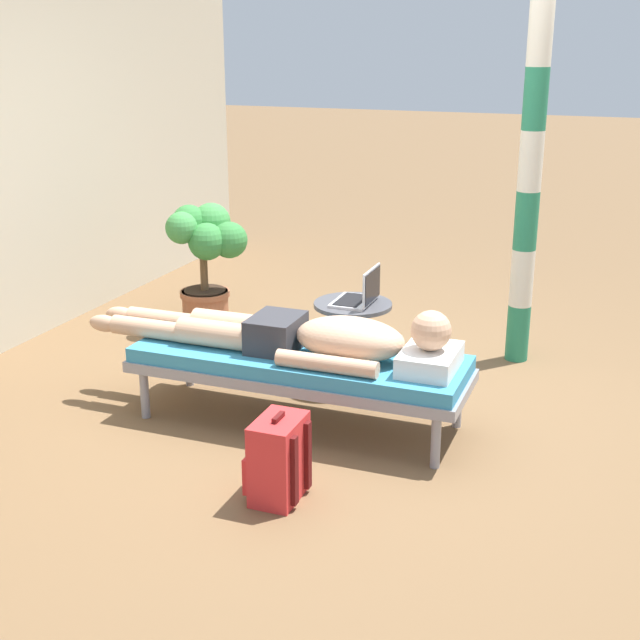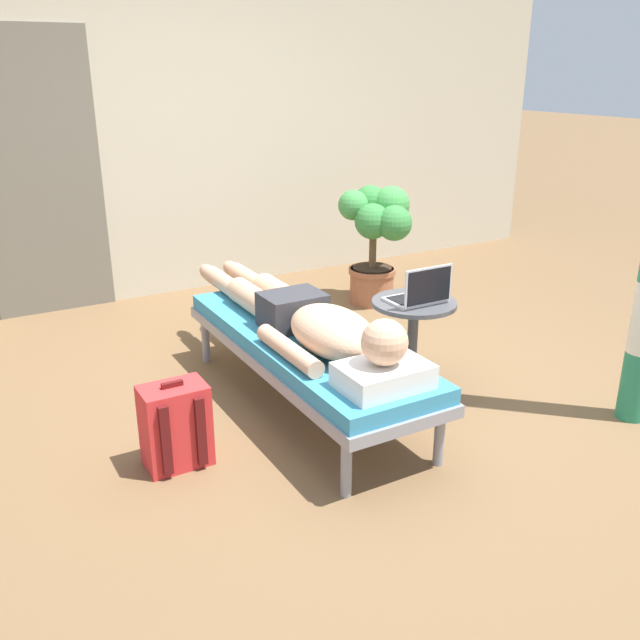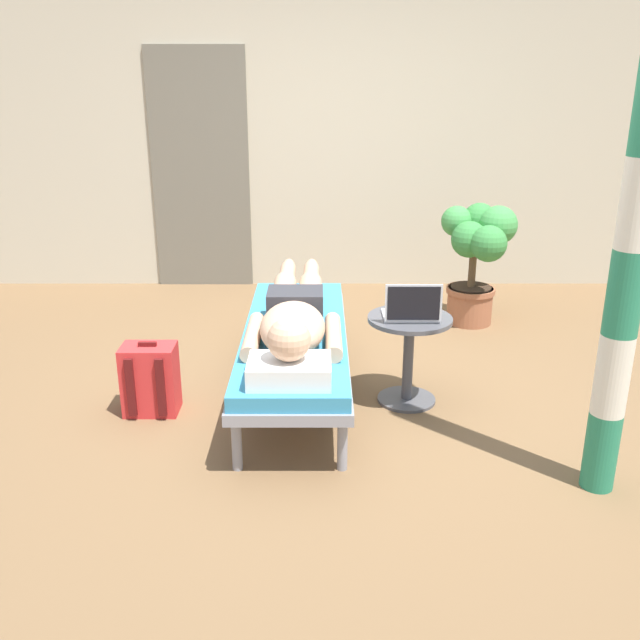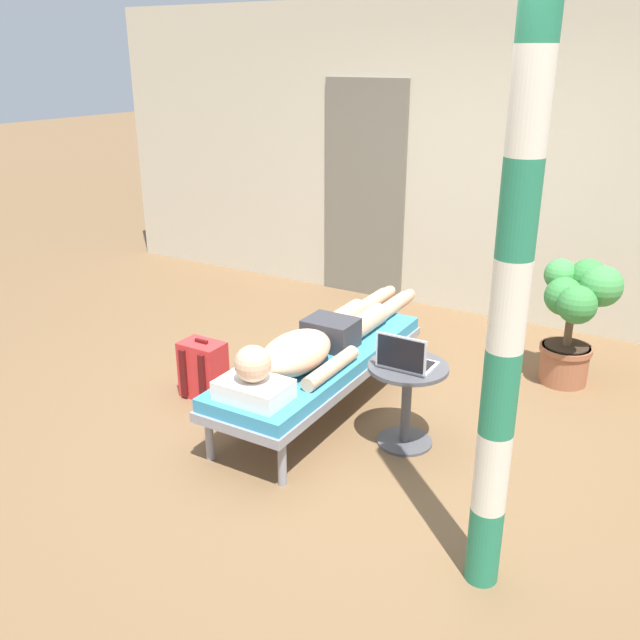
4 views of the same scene
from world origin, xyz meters
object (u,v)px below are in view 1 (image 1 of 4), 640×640
at_px(lounge_chair, 299,365).
at_px(side_table, 353,329).
at_px(potted_plant, 206,254).
at_px(person_reclining, 308,337).
at_px(porch_post, 531,161).
at_px(backpack, 278,459).
at_px(laptop, 361,294).

distance_m(lounge_chair, side_table, 0.66).
bearing_deg(potted_plant, person_reclining, -134.90).
bearing_deg(porch_post, side_table, 131.08).
bearing_deg(side_table, person_reclining, 177.04).
xyz_separation_m(potted_plant, porch_post, (0.12, -2.26, 0.77)).
distance_m(backpack, porch_post, 2.63).
relative_size(laptop, potted_plant, 0.34).
bearing_deg(laptop, person_reclining, 172.60).
height_order(side_table, backpack, side_table).
distance_m(person_reclining, potted_plant, 1.87).
height_order(backpack, potted_plant, potted_plant).
bearing_deg(backpack, lounge_chair, 15.41).
xyz_separation_m(side_table, porch_post, (0.78, -0.90, 0.97)).
bearing_deg(person_reclining, laptop, -7.40).
distance_m(potted_plant, porch_post, 2.39).
bearing_deg(backpack, porch_post, -18.85).
bearing_deg(porch_post, laptop, 132.75).
bearing_deg(potted_plant, lounge_chair, -136.13).
height_order(laptop, porch_post, porch_post).
xyz_separation_m(person_reclining, potted_plant, (1.32, 1.33, 0.04)).
distance_m(person_reclining, side_table, 0.68).
bearing_deg(porch_post, potted_plant, 92.99).
bearing_deg(person_reclining, porch_post, -32.95).
distance_m(lounge_chair, porch_post, 2.00).
xyz_separation_m(laptop, porch_post, (0.78, -0.85, 0.74)).
bearing_deg(porch_post, lounge_chair, 145.51).
distance_m(laptop, potted_plant, 1.56).
distance_m(side_table, laptop, 0.23).
xyz_separation_m(person_reclining, porch_post, (1.44, -0.93, 0.81)).
bearing_deg(backpack, side_table, 5.18).
xyz_separation_m(side_table, potted_plant, (0.67, 1.36, 0.20)).
xyz_separation_m(lounge_chair, side_table, (0.66, -0.09, 0.01)).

